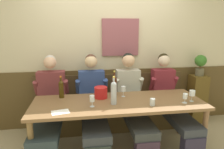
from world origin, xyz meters
name	(u,v)px	position (x,y,z in m)	size (l,w,h in m)	color
room_wall_back	(109,47)	(0.00, 1.09, 1.40)	(6.80, 0.12, 2.80)	beige
wood_wainscot_panel	(109,97)	(0.00, 1.04, 0.51)	(6.80, 0.03, 1.01)	brown
wall_bench	(111,113)	(0.00, 0.83, 0.28)	(2.65, 0.42, 0.94)	brown
dining_table	(119,107)	(0.00, 0.12, 0.68)	(2.35, 0.83, 0.75)	brown
person_right_seat	(49,106)	(-0.98, 0.44, 0.62)	(0.54, 1.28, 1.32)	#2F2A3F
person_center_right_seat	(93,103)	(-0.33, 0.45, 0.63)	(0.53, 1.29, 1.32)	#29312E
person_left_seat	(132,99)	(0.29, 0.47, 0.65)	(0.50, 1.29, 1.33)	#342533
person_center_left_seat	(170,98)	(0.91, 0.46, 0.64)	(0.48, 1.29, 1.31)	#292538
ice_bucket	(101,92)	(-0.22, 0.31, 0.83)	(0.19, 0.19, 0.16)	red
wine_bottle_clear_water	(114,92)	(-0.08, 0.04, 0.92)	(0.08, 0.08, 0.38)	silver
wine_bottle_green_tall	(114,85)	(-0.01, 0.42, 0.91)	(0.08, 0.08, 0.37)	#452111
wine_bottle_amber_mid	(61,89)	(-0.79, 0.40, 0.89)	(0.07, 0.07, 0.32)	#3D2C0A
wine_glass_near_bucket	(123,89)	(0.11, 0.31, 0.87)	(0.07, 0.07, 0.16)	silver
wine_glass_right_end	(192,93)	(1.00, -0.02, 0.87)	(0.08, 0.08, 0.16)	silver
wine_glass_center_front	(185,97)	(0.88, -0.06, 0.84)	(0.07, 0.07, 0.13)	silver
wine_glass_left_end	(92,99)	(-0.37, -0.01, 0.86)	(0.06, 0.06, 0.15)	silver
water_tumbler_right	(153,102)	(0.41, -0.09, 0.80)	(0.07, 0.07, 0.09)	silver
tasting_sheet_left_guest	(60,112)	(-0.76, -0.13, 0.76)	(0.21, 0.15, 0.00)	white
corner_pedestal	(197,99)	(1.63, 0.86, 0.44)	(0.28, 0.28, 0.89)	brown
potted_plant	(200,63)	(1.63, 0.86, 1.11)	(0.21, 0.21, 0.38)	brown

